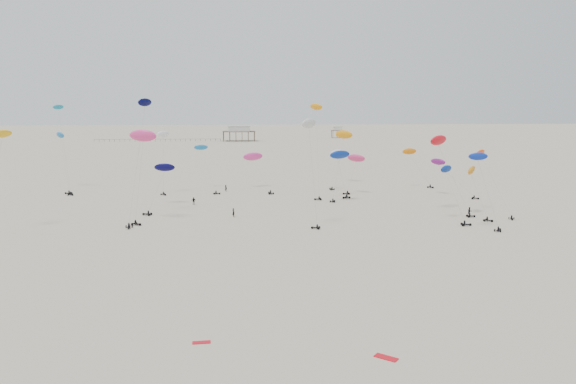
{
  "coord_description": "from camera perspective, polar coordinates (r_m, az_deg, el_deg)",
  "views": [
    {
      "loc": [
        -8.73,
        -16.31,
        23.31
      ],
      "look_at": [
        0.0,
        88.0,
        7.0
      ],
      "focal_mm": 35.0,
      "sensor_mm": 36.0,
      "label": 1
    }
  ],
  "objects": [
    {
      "name": "rig_18",
      "position": [
        151.07,
        -12.57,
        4.66
      ],
      "size": [
        3.82,
        6.88,
        16.7
      ],
      "rotation": [
        0.0,
        0.0,
        3.86
      ],
      "color": "black",
      "rests_on": "ground"
    },
    {
      "name": "rig_12",
      "position": [
        143.48,
        5.22,
        2.78
      ],
      "size": [
        5.38,
        7.53,
        12.15
      ],
      "rotation": [
        0.0,
        0.0,
        2.15
      ],
      "color": "black",
      "rests_on": "ground"
    },
    {
      "name": "spectator_1",
      "position": [
        125.13,
        17.95,
        -2.32
      ],
      "size": [
        1.11,
        0.7,
        2.19
      ],
      "primitive_type": "imported",
      "rotation": [
        0.0,
        0.0,
        6.36
      ],
      "color": "black",
      "rests_on": "ground"
    },
    {
      "name": "pavilion_small",
      "position": [
        402.71,
        5.08,
        6.0
      ],
      "size": [
        9.0,
        7.0,
        8.0
      ],
      "color": "brown",
      "rests_on": "ground"
    },
    {
      "name": "grounded_kite_b",
      "position": [
        58.13,
        -8.78,
        -14.9
      ],
      "size": [
        1.84,
        0.82,
        0.07
      ],
      "primitive_type": "cube",
      "rotation": [
        0.0,
        0.0,
        0.07
      ],
      "color": "red",
      "rests_on": "ground"
    },
    {
      "name": "rig_13",
      "position": [
        148.56,
        6.81,
        2.96
      ],
      "size": [
        6.31,
        5.13,
        10.75
      ],
      "rotation": [
        0.0,
        0.0,
        1.6
      ],
      "color": "black",
      "rests_on": "ground"
    },
    {
      "name": "rig_17",
      "position": [
        147.29,
        2.92,
        6.89
      ],
      "size": [
        4.24,
        16.26,
        25.08
      ],
      "rotation": [
        0.0,
        0.0,
        1.59
      ],
      "color": "black",
      "rests_on": "ground"
    },
    {
      "name": "spectator_2",
      "position": [
        134.1,
        -9.56,
        -1.28
      ],
      "size": [
        1.27,
        0.73,
        2.09
      ],
      "primitive_type": "imported",
      "rotation": [
        0.0,
        0.0,
        6.34
      ],
      "color": "black",
      "rests_on": "ground"
    },
    {
      "name": "rig_7",
      "position": [
        156.83,
        -8.45,
        3.38
      ],
      "size": [
        7.87,
        14.37,
        16.56
      ],
      "rotation": [
        0.0,
        0.0,
        4.31
      ],
      "color": "black",
      "rests_on": "ground"
    },
    {
      "name": "rig_11",
      "position": [
        116.84,
        16.47,
        0.26
      ],
      "size": [
        4.72,
        9.17,
        11.74
      ],
      "rotation": [
        0.0,
        0.0,
        4.58
      ],
      "color": "black",
      "rests_on": "ground"
    },
    {
      "name": "rig_15",
      "position": [
        157.52,
        -3.36,
        3.16
      ],
      "size": [
        8.39,
        16.04,
        15.11
      ],
      "rotation": [
        0.0,
        0.0,
        0.37
      ],
      "color": "black",
      "rests_on": "ground"
    },
    {
      "name": "grounded_kite_a",
      "position": [
        55.18,
        9.93,
        -16.27
      ],
      "size": [
        2.27,
        2.09,
        0.08
      ],
      "primitive_type": "cube",
      "rotation": [
        0.0,
        0.0,
        -0.69
      ],
      "color": "red",
      "rests_on": "ground"
    },
    {
      "name": "ground_plane",
      "position": [
        217.74,
        -2.46,
        2.7
      ],
      "size": [
        900.0,
        900.0,
        0.0
      ],
      "primitive_type": "plane",
      "color": "beige"
    },
    {
      "name": "rig_21",
      "position": [
        150.25,
        15.68,
        2.3
      ],
      "size": [
        10.17,
        11.24,
        12.75
      ],
      "rotation": [
        0.0,
        0.0,
        4.18
      ],
      "color": "black",
      "rests_on": "ground"
    },
    {
      "name": "rig_14",
      "position": [
        127.04,
        15.36,
        4.3
      ],
      "size": [
        8.47,
        11.6,
        17.8
      ],
      "rotation": [
        0.0,
        0.0,
        4.65
      ],
      "color": "black",
      "rests_on": "ground"
    },
    {
      "name": "rig_2",
      "position": [
        105.8,
        2.29,
        5.0
      ],
      "size": [
        4.23,
        4.83,
        20.92
      ],
      "rotation": [
        0.0,
        0.0,
        1.25
      ],
      "color": "black",
      "rests_on": "ground"
    },
    {
      "name": "rig_3",
      "position": [
        128.08,
        19.95,
        1.7
      ],
      "size": [
        5.02,
        13.21,
        16.15
      ],
      "rotation": [
        0.0,
        0.0,
        2.81
      ],
      "color": "black",
      "rests_on": "ground"
    },
    {
      "name": "spectator_0",
      "position": [
        118.39,
        -5.55,
        -2.54
      ],
      "size": [
        0.88,
        0.96,
        2.18
      ],
      "primitive_type": "imported",
      "rotation": [
        0.0,
        0.0,
        2.14
      ],
      "color": "black",
      "rests_on": "ground"
    },
    {
      "name": "pavilion_main",
      "position": [
        366.81,
        -5.0,
        5.84
      ],
      "size": [
        21.0,
        13.0,
        9.8
      ],
      "color": "brown",
      "rests_on": "ground"
    },
    {
      "name": "rig_19",
      "position": [
        162.63,
        -21.82,
        4.5
      ],
      "size": [
        8.15,
        15.34,
        25.55
      ],
      "rotation": [
        0.0,
        0.0,
        6.25
      ],
      "color": "black",
      "rests_on": "ground"
    },
    {
      "name": "rig_0",
      "position": [
        117.91,
        -14.81,
        5.14
      ],
      "size": [
        4.01,
        16.65,
        26.3
      ],
      "rotation": [
        0.0,
        0.0,
        3.23
      ],
      "color": "black",
      "rests_on": "ground"
    },
    {
      "name": "rig_6",
      "position": [
        124.92,
        18.43,
        1.2
      ],
      "size": [
        3.95,
        11.95,
        11.69
      ],
      "rotation": [
        0.0,
        0.0,
        3.83
      ],
      "color": "black",
      "rests_on": "ground"
    },
    {
      "name": "pier_fence",
      "position": [
        370.85,
        -13.09,
        5.15
      ],
      "size": [
        80.2,
        0.2,
        1.5
      ],
      "color": "black",
      "rests_on": "ground"
    },
    {
      "name": "rig_5",
      "position": [
        110.36,
        19.36,
        1.16
      ],
      "size": [
        6.68,
        4.26,
        14.72
      ],
      "rotation": [
        0.0,
        0.0,
        5.52
      ],
      "color": "black",
      "rests_on": "ground"
    },
    {
      "name": "rig_20",
      "position": [
        114.6,
        -14.61,
        4.44
      ],
      "size": [
        6.15,
        6.8,
        18.7
      ],
      "rotation": [
        0.0,
        0.0,
        4.18
      ],
      "color": "black",
      "rests_on": "ground"
    },
    {
      "name": "rig_10",
      "position": [
        132.6,
        -12.73,
        1.64
      ],
      "size": [
        5.7,
        15.83,
        15.6
      ],
      "rotation": [
        0.0,
        0.0,
        1.34
      ],
      "color": "black",
      "rests_on": "ground"
    },
    {
      "name": "rig_9",
      "position": [
        168.02,
        -21.96,
        4.11
      ],
      "size": [
        8.48,
        16.54,
        19.67
      ],
      "rotation": [
        0.0,
        0.0,
        1.2
      ],
      "color": "black",
      "rests_on": "ground"
    },
    {
      "name": "rig_8",
      "position": [
        167.66,
        5.6,
        5.42
      ],
      "size": [
        9.65,
        18.07,
        19.92
      ],
      "rotation": [
        0.0,
        0.0,
        0.43
      ],
      "color": "black",
      "rests_on": "ground"
    },
    {
      "name": "rig_16",
      "position": [
        135.75,
        5.21,
        3.25
      ],
      "size": [
        5.81,
        4.09,
        12.76
      ],
      "rotation": [
        0.0,
        0.0,
        5.66
      ],
      "color": "black",
      "rests_on": "ground"
    },
    {
      "name": "spectator_3",
      "position": [
        153.62,
        -6.32,
        0.07
      ],
      "size": [
        0.91,
        0.9,
        2.08
      ],
      "primitive_type": "imported",
      "rotation": [
        0.0,
        0.0,
        2.39
      ],
      "color": "black",
      "rests_on": "ground"
    },
    {
      "name": "rig_4",
      "position": [
        163.41,
        12.8,
        3.1
      ],
      "size": [
        8.79,
        4.81,
        11.52
      ],
      "rotation": [
        0.0,
        0.0,
        3.64
      ],
      "color": "black",
      "rests_on": "ground"
    }
  ]
}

